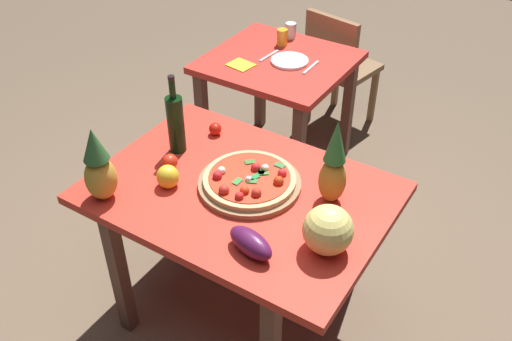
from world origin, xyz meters
name	(u,v)px	position (x,y,z in m)	size (l,w,h in m)	color
ground_plane	(243,305)	(0.00, 0.00, 0.00)	(10.00, 10.00, 0.00)	brown
display_table	(240,206)	(0.00, 0.00, 0.65)	(1.22, 0.88, 0.74)	brown
background_table	(278,78)	(-0.48, 1.13, 0.62)	(0.81, 0.77, 0.74)	brown
dining_chair	(338,64)	(-0.36, 1.74, 0.48)	(0.47, 0.47, 0.85)	olive
pizza_board	(250,184)	(0.02, 0.04, 0.76)	(0.43, 0.43, 0.03)	olive
pizza	(250,179)	(0.03, 0.03, 0.78)	(0.39, 0.39, 0.06)	tan
wine_bottle	(176,123)	(-0.40, 0.09, 0.89)	(0.08, 0.08, 0.37)	black
pineapple_left	(99,168)	(-0.44, -0.34, 0.89)	(0.13, 0.13, 0.33)	gold
pineapple_right	(334,167)	(0.35, 0.14, 0.91)	(0.11, 0.11, 0.37)	#BA832C
melon	(328,230)	(0.46, -0.12, 0.84)	(0.19, 0.19, 0.19)	#E5D46E
bell_pepper	(168,177)	(-0.27, -0.14, 0.79)	(0.09, 0.09, 0.10)	yellow
eggplant	(251,243)	(0.23, -0.28, 0.79)	(0.20, 0.09, 0.09)	#511742
tomato_by_bottle	(170,162)	(-0.34, -0.04, 0.78)	(0.07, 0.07, 0.07)	red
tomato_beside_pepper	(215,129)	(-0.33, 0.28, 0.77)	(0.06, 0.06, 0.06)	red
drinking_glass_juice	(282,37)	(-0.56, 1.31, 0.79)	(0.07, 0.07, 0.10)	gold
drinking_glass_water	(291,30)	(-0.57, 1.43, 0.79)	(0.07, 0.07, 0.09)	silver
dinner_plate	(290,61)	(-0.40, 1.13, 0.75)	(0.22, 0.22, 0.02)	white
fork_utensil	(269,56)	(-0.54, 1.13, 0.75)	(0.02, 0.18, 0.01)	silver
knife_utensil	(311,67)	(-0.26, 1.13, 0.75)	(0.02, 0.18, 0.01)	silver
napkin_folded	(241,65)	(-0.62, 0.94, 0.75)	(0.14, 0.12, 0.01)	yellow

